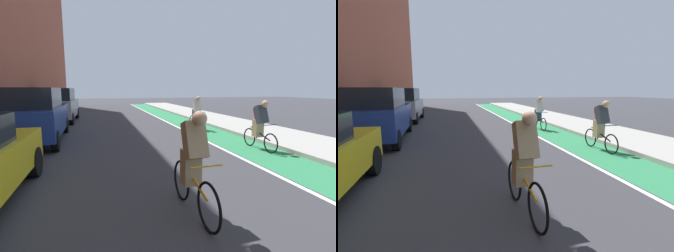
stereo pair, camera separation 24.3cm
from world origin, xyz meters
The scene contains 9 objects.
ground_plane centered at (0.00, 15.46, 0.00)m, with size 85.64×85.64×0.00m, color #38383D.
bike_lane_paint centered at (3.62, 17.46, 0.00)m, with size 1.60×38.93×0.00m, color #2D8451.
lane_divider_stripe centered at (2.72, 17.46, 0.00)m, with size 0.12×38.93×0.00m, color white.
sidewalk_right centered at (5.86, 17.46, 0.07)m, with size 2.88×38.93×0.14m, color #A8A59E.
parked_suv_blue centered at (-3.37, 15.53, 1.02)m, with size 2.07×4.74×1.98m.
parked_suv_silver centered at (-3.37, 21.39, 1.01)m, with size 1.86×4.31×1.98m.
cyclist_mid centered at (0.27, 9.09, 0.85)m, with size 0.48×1.75×1.63m.
cyclist_trailing centered at (3.84, 12.39, 0.84)m, with size 0.48×1.66×1.59m.
cyclist_far centered at (3.41, 16.68, 0.84)m, with size 0.48×1.67×1.59m.
Camera 1 is at (-1.08, 5.68, 1.94)m, focal length 26.30 mm.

